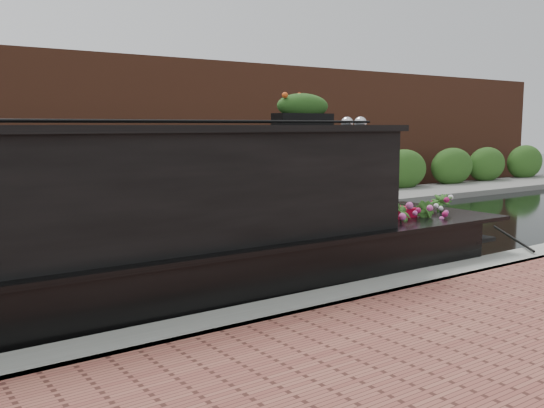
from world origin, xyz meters
TOP-DOWN VIEW (x-y plane):
  - ground at (0.00, 0.00)m, footprint 80.00×80.00m
  - near_bank_coping at (0.00, -3.30)m, footprint 40.00×0.60m
  - far_bank_path at (0.00, 4.20)m, footprint 40.00×2.40m
  - far_hedge at (0.00, 5.10)m, footprint 40.00×1.10m
  - far_brick_wall at (0.00, 7.20)m, footprint 40.00×1.00m
  - narrowboat at (-1.97, -1.88)m, footprint 12.06×2.32m
  - rope_fender at (4.54, -1.88)m, footprint 0.37×0.41m

SIDE VIEW (x-z plane):
  - ground at x=0.00m, z-range 0.00..0.00m
  - near_bank_coping at x=0.00m, z-range -0.25..0.25m
  - far_bank_path at x=0.00m, z-range -0.17..0.17m
  - far_hedge at x=0.00m, z-range -1.40..1.40m
  - far_brick_wall at x=0.00m, z-range -4.00..4.00m
  - rope_fender at x=4.54m, z-range 0.00..0.37m
  - narrowboat at x=-1.97m, z-range -0.58..2.25m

